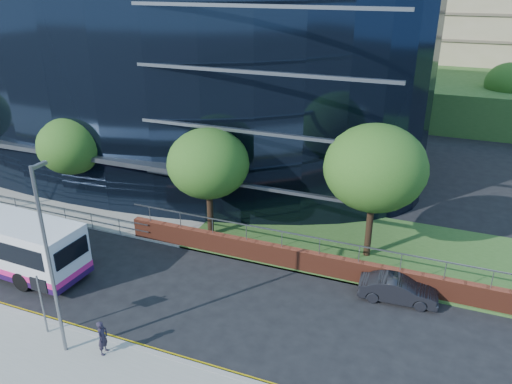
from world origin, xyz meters
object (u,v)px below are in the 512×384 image
at_px(pedestrian, 103,338).
at_px(parked_car, 398,289).
at_px(tree_far_c, 208,164).
at_px(street_sign, 40,293).
at_px(tree_far_d, 375,168).
at_px(tree_dist_e, 510,83).
at_px(tree_far_b, 71,146).
at_px(streetlight_east, 49,259).

bearing_deg(pedestrian, parked_car, -59.84).
bearing_deg(tree_far_c, street_sign, -103.29).
height_order(parked_car, pedestrian, pedestrian).
height_order(tree_far_d, tree_dist_e, tree_far_d).
xyz_separation_m(tree_far_c, pedestrian, (0.58, -10.75, -3.63)).
bearing_deg(tree_dist_e, pedestrian, -111.46).
relative_size(tree_far_b, tree_dist_e, 0.93).
xyz_separation_m(tree_far_b, tree_dist_e, (27.00, 30.50, 0.33)).
bearing_deg(street_sign, pedestrian, -3.03).
xyz_separation_m(parked_car, pedestrian, (-10.50, -8.25, 0.30)).
relative_size(street_sign, tree_far_c, 0.43).
xyz_separation_m(street_sign, parked_car, (13.58, 8.09, -1.55)).
bearing_deg(street_sign, tree_far_c, 76.71).
bearing_deg(tree_dist_e, tree_far_c, -118.74).
relative_size(tree_far_d, tree_dist_e, 1.14).
distance_m(tree_dist_e, streetlight_east, 45.85).
relative_size(streetlight_east, parked_car, 2.19).
bearing_deg(tree_far_d, streetlight_east, -129.40).
bearing_deg(parked_car, tree_far_d, 26.67).
relative_size(tree_far_b, tree_far_d, 0.81).
distance_m(tree_far_b, parked_car, 21.60).
bearing_deg(pedestrian, tree_dist_e, -29.46).
bearing_deg(tree_far_d, pedestrian, -125.61).
bearing_deg(streetlight_east, tree_far_d, 50.60).
distance_m(tree_far_c, tree_far_d, 9.08).
distance_m(tree_dist_e, parked_car, 34.24).
bearing_deg(parked_car, pedestrian, 124.05).
height_order(streetlight_east, pedestrian, streetlight_east).
bearing_deg(tree_far_c, tree_far_b, 177.14).
bearing_deg(tree_far_c, streetlight_east, -95.11).
bearing_deg(pedestrian, tree_far_c, -4.89).
bearing_deg(street_sign, tree_far_b, 124.08).
height_order(street_sign, streetlight_east, streetlight_east).
distance_m(tree_far_c, tree_dist_e, 35.36).
height_order(street_sign, parked_car, street_sign).
bearing_deg(tree_far_d, street_sign, -134.78).
height_order(street_sign, tree_dist_e, tree_dist_e).
height_order(tree_far_b, parked_car, tree_far_b).
relative_size(street_sign, parked_car, 0.77).
distance_m(streetlight_east, pedestrian, 3.90).
distance_m(parked_car, pedestrian, 13.36).
height_order(tree_dist_e, parked_car, tree_dist_e).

